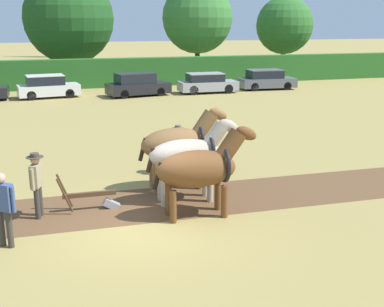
{
  "coord_description": "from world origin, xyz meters",
  "views": [
    {
      "loc": [
        -1.99,
        -11.01,
        4.93
      ],
      "look_at": [
        2.01,
        2.43,
        1.1
      ],
      "focal_mm": 45.0,
      "sensor_mm": 36.0,
      "label": 1
    }
  ],
  "objects": [
    {
      "name": "tree_center_right",
      "position": [
        19.94,
        31.82,
        4.66
      ],
      "size": [
        5.4,
        5.4,
        7.37
      ],
      "color": "#4C3823",
      "rests_on": "ground"
    },
    {
      "name": "draft_horse_lead_left",
      "position": [
        1.6,
        0.28,
        1.32
      ],
      "size": [
        2.84,
        1.07,
        2.42
      ],
      "rotation": [
        0.0,
        0.0,
        -0.02
      ],
      "color": "brown",
      "rests_on": "ground"
    },
    {
      "name": "draft_horse_lead_right",
      "position": [
        1.63,
        1.43,
        1.37
      ],
      "size": [
        2.73,
        0.95,
        2.4
      ],
      "rotation": [
        0.0,
        0.0,
        -0.02
      ],
      "color": "#B2A38E",
      "rests_on": "ground"
    },
    {
      "name": "parked_car_right",
      "position": [
        13.9,
        22.56,
        0.72
      ],
      "size": [
        4.3,
        2.03,
        1.5
      ],
      "rotation": [
        0.0,
        0.0,
        -0.05
      ],
      "color": "#565B66",
      "rests_on": "ground"
    },
    {
      "name": "tree_center_left",
      "position": [
        0.06,
        32.44,
        5.26
      ],
      "size": [
        7.58,
        7.58,
        9.06
      ],
      "color": "#4C3823",
      "rests_on": "ground"
    },
    {
      "name": "parked_car_center",
      "position": [
        3.88,
        21.96,
        0.75
      ],
      "size": [
        4.53,
        2.57,
        1.58
      ],
      "rotation": [
        0.0,
        0.0,
        0.19
      ],
      "color": "black",
      "rests_on": "ground"
    },
    {
      "name": "ground_plane",
      "position": [
        0.0,
        0.0,
        0.0
      ],
      "size": [
        240.0,
        240.0,
        0.0
      ],
      "primitive_type": "plane",
      "color": "#998447"
    },
    {
      "name": "draft_horse_trail_left",
      "position": [
        1.66,
        2.58,
        1.41
      ],
      "size": [
        2.83,
        1.08,
        2.51
      ],
      "rotation": [
        0.0,
        0.0,
        -0.02
      ],
      "color": "brown",
      "rests_on": "ground"
    },
    {
      "name": "parked_car_center_right",
      "position": [
        8.96,
        21.99,
        0.69
      ],
      "size": [
        4.22,
        1.73,
        1.43
      ],
      "rotation": [
        0.0,
        0.0,
        0.01
      ],
      "color": "#9E9EA8",
      "rests_on": "ground"
    },
    {
      "name": "parked_car_center_left",
      "position": [
        -2.08,
        22.87,
        0.73
      ],
      "size": [
        4.19,
        2.23,
        1.53
      ],
      "rotation": [
        0.0,
        0.0,
        0.14
      ],
      "color": "silver",
      "rests_on": "ground"
    },
    {
      "name": "farmer_at_plow",
      "position": [
        -2.47,
        1.37,
        1.02
      ],
      "size": [
        0.44,
        0.65,
        1.74
      ],
      "rotation": [
        0.0,
        0.0,
        -0.31
      ],
      "color": "#38332D",
      "rests_on": "ground"
    },
    {
      "name": "hedgerow",
      "position": [
        0.0,
        27.38,
        1.11
      ],
      "size": [
        73.32,
        1.21,
        2.22
      ],
      "primitive_type": "cube",
      "color": "#286023",
      "rests_on": "ground"
    },
    {
      "name": "church_spire",
      "position": [
        1.47,
        62.85,
        7.46
      ],
      "size": [
        2.19,
        2.19,
        14.25
      ],
      "color": "gray",
      "rests_on": "ground"
    },
    {
      "name": "plowed_furrow_strip",
      "position": [
        -1.96,
        1.51,
        0.0
      ],
      "size": [
        23.23,
        3.2,
        0.01
      ],
      "primitive_type": "cube",
      "rotation": [
        0.0,
        0.0,
        -0.02
      ],
      "color": "brown",
      "rests_on": "ground"
    },
    {
      "name": "plow",
      "position": [
        -1.03,
        1.49,
        0.32
      ],
      "size": [
        1.66,
        0.47,
        1.13
      ],
      "rotation": [
        0.0,
        0.0,
        -0.02
      ],
      "color": "#4C331E",
      "rests_on": "ground"
    },
    {
      "name": "farmer_onlooker_left",
      "position": [
        -3.17,
        -0.22,
        1.03
      ],
      "size": [
        0.57,
        0.47,
        1.76
      ],
      "rotation": [
        0.0,
        0.0,
        0.92
      ],
      "color": "#38332D",
      "rests_on": "ground"
    },
    {
      "name": "tree_center",
      "position": [
        11.17,
        31.52,
        5.32
      ],
      "size": [
        6.28,
        6.28,
        8.47
      ],
      "color": "#423323",
      "rests_on": "ground"
    },
    {
      "name": "farmer_beside_team",
      "position": [
        1.99,
        3.99,
        0.97
      ],
      "size": [
        0.5,
        0.47,
        1.66
      ],
      "rotation": [
        0.0,
        0.0,
        -0.83
      ],
      "color": "#38332D",
      "rests_on": "ground"
    }
  ]
}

